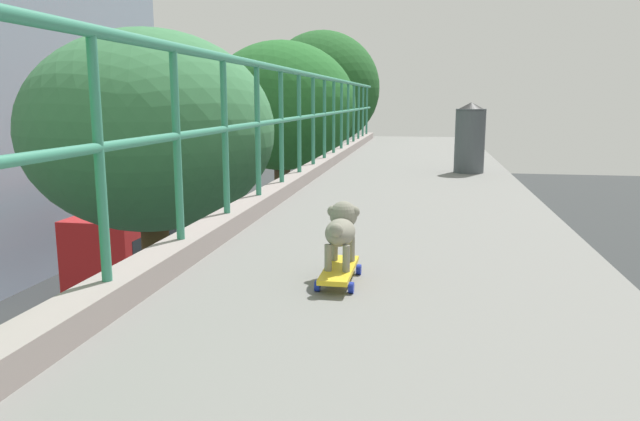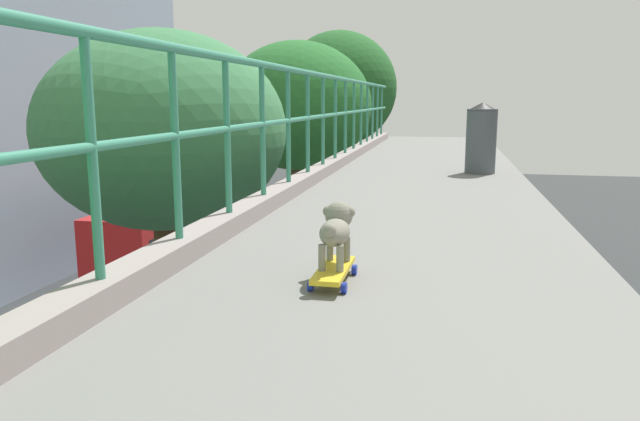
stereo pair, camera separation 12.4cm
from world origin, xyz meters
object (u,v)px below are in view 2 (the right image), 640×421
litter_bin (481,137)px  toy_skateboard (333,271)px  city_bus (185,229)px  small_dog (336,227)px

litter_bin → toy_skateboard: bearing=-100.9°
city_bus → small_dog: bearing=-63.2°
toy_skateboard → litter_bin: litter_bin is taller
city_bus → toy_skateboard: size_ratio=23.53×
litter_bin → small_dog: bearing=-101.1°
city_bus → toy_skateboard: (9.87, -19.59, 4.42)m
toy_skateboard → small_dog: 0.22m
toy_skateboard → litter_bin: bearing=79.1°
city_bus → litter_bin: (10.80, -14.78, 4.80)m
small_dog → litter_bin: bearing=78.9°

